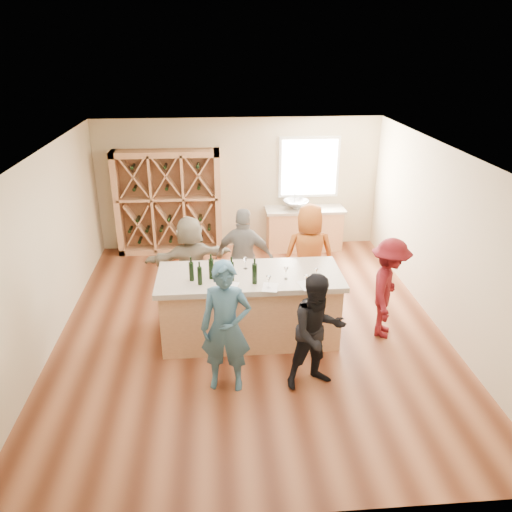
{
  "coord_description": "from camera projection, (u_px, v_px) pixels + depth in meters",
  "views": [
    {
      "loc": [
        -0.47,
        -6.91,
        4.26
      ],
      "look_at": [
        0.1,
        0.2,
        1.15
      ],
      "focal_mm": 35.0,
      "sensor_mm": 36.0,
      "label": 1
    }
  ],
  "objects": [
    {
      "name": "person_far_mid",
      "position": [
        244.0,
        258.0,
        8.42
      ],
      "size": [
        1.12,
        0.78,
        1.73
      ],
      "primitive_type": "imported",
      "rotation": [
        0.0,
        0.0,
        2.86
      ],
      "color": "slate",
      "rests_on": "floor"
    },
    {
      "name": "wine_glass_c",
      "position": [
        306.0,
        281.0,
        6.9
      ],
      "size": [
        0.09,
        0.09,
        0.19
      ],
      "primitive_type": "cone",
      "rotation": [
        0.0,
        0.0,
        0.38
      ],
      "color": "white",
      "rests_on": "tasting_counter_top"
    },
    {
      "name": "wine_glass_a",
      "position": [
        226.0,
        282.0,
        6.89
      ],
      "size": [
        0.07,
        0.07,
        0.19
      ],
      "primitive_type": "cone",
      "rotation": [
        0.0,
        0.0,
        -0.02
      ],
      "color": "white",
      "rests_on": "tasting_counter_top"
    },
    {
      "name": "floor",
      "position": [
        251.0,
        329.0,
        8.07
      ],
      "size": [
        6.0,
        7.0,
        0.1
      ],
      "primitive_type": "cube",
      "color": "brown",
      "rests_on": "ground"
    },
    {
      "name": "wine_bottle_d",
      "position": [
        221.0,
        275.0,
        7.01
      ],
      "size": [
        0.08,
        0.08,
        0.26
      ],
      "primitive_type": "cylinder",
      "rotation": [
        0.0,
        0.0,
        -0.32
      ],
      "color": "black",
      "rests_on": "tasting_counter_top"
    },
    {
      "name": "wine_glass_f",
      "position": [
        245.0,
        263.0,
        7.48
      ],
      "size": [
        0.07,
        0.07,
        0.18
      ],
      "primitive_type": "cone",
      "color": "white",
      "rests_on": "tasting_counter_top"
    },
    {
      "name": "faucet",
      "position": [
        295.0,
        199.0,
        10.8
      ],
      "size": [
        0.02,
        0.02,
        0.3
      ],
      "primitive_type": "cylinder",
      "color": "silver",
      "rests_on": "back_counter_top"
    },
    {
      "name": "wall_right",
      "position": [
        447.0,
        240.0,
        7.71
      ],
      "size": [
        0.1,
        7.0,
        2.8
      ],
      "primitive_type": "cube",
      "color": "#C5B38E",
      "rests_on": "ground"
    },
    {
      "name": "wall_front",
      "position": [
        280.0,
        405.0,
        4.24
      ],
      "size": [
        6.0,
        0.1,
        2.8
      ],
      "primitive_type": "cube",
      "color": "#C5B38E",
      "rests_on": "ground"
    },
    {
      "name": "wine_bottle_b",
      "position": [
        200.0,
        276.0,
        6.98
      ],
      "size": [
        0.07,
        0.07,
        0.27
      ],
      "primitive_type": "cylinder",
      "rotation": [
        0.0,
        0.0,
        -0.02
      ],
      "color": "black",
      "rests_on": "tasting_counter_top"
    },
    {
      "name": "wine_rack",
      "position": [
        169.0,
        203.0,
        10.49
      ],
      "size": [
        2.2,
        0.45,
        2.2
      ],
      "primitive_type": "cube",
      "color": "tan",
      "rests_on": "floor"
    },
    {
      "name": "tasting_counter_base",
      "position": [
        250.0,
        309.0,
        7.57
      ],
      "size": [
        2.6,
        1.0,
        1.0
      ],
      "primitive_type": "cube",
      "color": "tan",
      "rests_on": "floor"
    },
    {
      "name": "wine_bottle_a",
      "position": [
        191.0,
        271.0,
        7.09
      ],
      "size": [
        0.08,
        0.08,
        0.28
      ],
      "primitive_type": "cylinder",
      "rotation": [
        0.0,
        0.0,
        -0.24
      ],
      "color": "black",
      "rests_on": "tasting_counter_top"
    },
    {
      "name": "window_pane",
      "position": [
        309.0,
        168.0,
        10.6
      ],
      "size": [
        1.18,
        0.01,
        1.18
      ],
      "primitive_type": "cube",
      "color": "white",
      "rests_on": "wall_back"
    },
    {
      "name": "sink",
      "position": [
        296.0,
        204.0,
        10.66
      ],
      "size": [
        0.54,
        0.54,
        0.19
      ],
      "primitive_type": "imported",
      "color": "silver",
      "rests_on": "back_counter_top"
    },
    {
      "name": "person_far_right",
      "position": [
        309.0,
        255.0,
        8.46
      ],
      "size": [
        0.9,
        0.61,
        1.78
      ],
      "primitive_type": "imported",
      "rotation": [
        0.0,
        0.0,
        3.1
      ],
      "color": "#994C19",
      "rests_on": "floor"
    },
    {
      "name": "window_frame",
      "position": [
        309.0,
        167.0,
        10.63
      ],
      "size": [
        1.3,
        0.06,
        1.3
      ],
      "primitive_type": "cube",
      "color": "white",
      "rests_on": "wall_back"
    },
    {
      "name": "tasting_menu_b",
      "position": [
        270.0,
        287.0,
        6.95
      ],
      "size": [
        0.26,
        0.32,
        0.0
      ],
      "primitive_type": "cube",
      "rotation": [
        0.0,
        0.0,
        -0.2
      ],
      "color": "white",
      "rests_on": "tasting_counter_top"
    },
    {
      "name": "back_counter_top",
      "position": [
        305.0,
        210.0,
        10.72
      ],
      "size": [
        1.7,
        0.62,
        0.06
      ],
      "primitive_type": "cube",
      "color": "#AC9F8C",
      "rests_on": "back_counter_base"
    },
    {
      "name": "wine_glass_d",
      "position": [
        286.0,
        274.0,
        7.16
      ],
      "size": [
        0.08,
        0.08,
        0.17
      ],
      "primitive_type": "cone",
      "rotation": [
        0.0,
        0.0,
        -0.17
      ],
      "color": "white",
      "rests_on": "tasting_counter_top"
    },
    {
      "name": "wine_glass_b",
      "position": [
        269.0,
        282.0,
        6.89
      ],
      "size": [
        0.08,
        0.08,
        0.19
      ],
      "primitive_type": "cone",
      "rotation": [
        0.0,
        0.0,
        -0.19
      ],
      "color": "white",
      "rests_on": "tasting_counter_top"
    },
    {
      "name": "wine_bottle_c",
      "position": [
        211.0,
        269.0,
        7.15
      ],
      "size": [
        0.09,
        0.09,
        0.3
      ],
      "primitive_type": "cylinder",
      "rotation": [
        0.0,
        0.0,
        0.23
      ],
      "color": "black",
      "rests_on": "tasting_counter_top"
    },
    {
      "name": "person_near_left",
      "position": [
        226.0,
        327.0,
        6.32
      ],
      "size": [
        0.71,
        0.56,
        1.8
      ],
      "primitive_type": "imported",
      "rotation": [
        0.0,
        0.0,
        -0.14
      ],
      "color": "#335972",
      "rests_on": "floor"
    },
    {
      "name": "wall_back",
      "position": [
        239.0,
        184.0,
        10.73
      ],
      "size": [
        6.0,
        0.1,
        2.8
      ],
      "primitive_type": "cube",
      "color": "#C5B38E",
      "rests_on": "ground"
    },
    {
      "name": "wine_bottle_f",
      "position": [
        255.0,
        274.0,
        7.0
      ],
      "size": [
        0.07,
        0.07,
        0.3
      ],
      "primitive_type": "cylinder",
      "color": "black",
      "rests_on": "tasting_counter_top"
    },
    {
      "name": "tasting_counter_top",
      "position": [
        250.0,
        277.0,
        7.35
      ],
      "size": [
        2.72,
        1.12,
        0.08
      ],
      "primitive_type": "cube",
      "color": "#AC9F8C",
      "rests_on": "tasting_counter_base"
    },
    {
      "name": "person_near_right",
      "position": [
        318.0,
        332.0,
        6.4
      ],
      "size": [
        0.86,
        0.62,
        1.6
      ],
      "primitive_type": "imported",
      "rotation": [
        0.0,
        0.0,
        0.26
      ],
      "color": "black",
      "rests_on": "floor"
    },
    {
      "name": "tasting_menu_c",
      "position": [
        308.0,
        285.0,
        7.01
      ],
      "size": [
        0.29,
        0.36,
        0.0
      ],
      "primitive_type": "cube",
      "rotation": [
        0.0,
        0.0,
        0.21
      ],
      "color": "white",
      "rests_on": "tasting_counter_top"
    },
    {
      "name": "wall_left",
      "position": [
        42.0,
        253.0,
        7.26
      ],
      "size": [
        0.1,
        7.0,
        2.8
      ],
      "primitive_type": "cube",
      "color": "#C5B38E",
      "rests_on": "ground"
    },
    {
      "name": "person_far_left",
      "position": [
        191.0,
        262.0,
        8.4
      ],
      "size": [
        1.58,
        0.9,
        1.61
      ],
      "primitive_type": "imported",
      "rotation": [
        0.0,
        0.0,
        3.4
      ],
      "color": "gray",
      "rests_on": "floor"
    },
    {
      "name": "back_counter_base",
      "position": [
        304.0,
        230.0,
        10.9
      ],
      "size": [
        1.6,
        0.58,
        0.86
      ],
      "primitive_type": "cube",
      "color": "tan",
      "rests_on": "floor"
    },
    {
      "name": "person_server",
      "position": [
        388.0,
        288.0,
        7.54
      ],
      "size": [
        0.86,
        1.13,
        1.59
      ],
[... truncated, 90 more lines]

